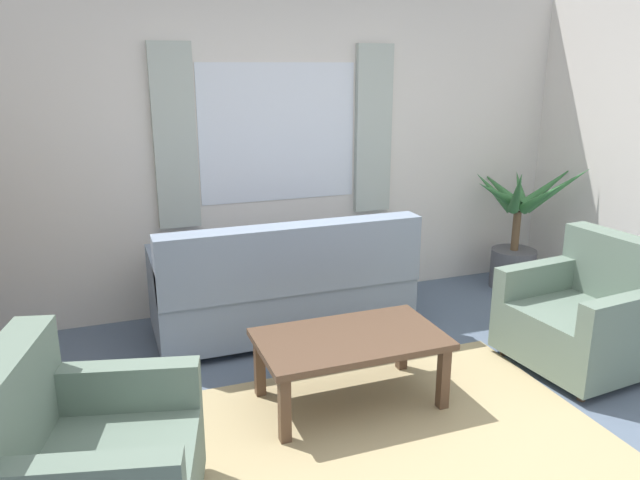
{
  "coord_description": "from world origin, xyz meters",
  "views": [
    {
      "loc": [
        -1.41,
        -2.57,
        1.98
      ],
      "look_at": [
        -0.2,
        0.7,
        0.97
      ],
      "focal_mm": 34.15,
      "sensor_mm": 36.0,
      "label": 1
    }
  ],
  "objects_px": {
    "armchair_left": "(83,468)",
    "coffee_table": "(350,345)",
    "potted_plant": "(517,235)",
    "couch": "(284,288)",
    "armchair_right": "(587,316)"
  },
  "relations": [
    {
      "from": "armchair_right",
      "to": "potted_plant",
      "type": "xyz_separation_m",
      "value": [
        0.51,
        1.42,
        0.14
      ]
    },
    {
      "from": "armchair_left",
      "to": "coffee_table",
      "type": "bearing_deg",
      "value": -52.85
    },
    {
      "from": "couch",
      "to": "armchair_right",
      "type": "xyz_separation_m",
      "value": [
        1.77,
        -1.18,
        -0.01
      ]
    },
    {
      "from": "couch",
      "to": "armchair_left",
      "type": "bearing_deg",
      "value": 50.74
    },
    {
      "from": "coffee_table",
      "to": "potted_plant",
      "type": "bearing_deg",
      "value": 30.94
    },
    {
      "from": "armchair_left",
      "to": "armchair_right",
      "type": "height_order",
      "value": "same"
    },
    {
      "from": "couch",
      "to": "armchair_right",
      "type": "relative_size",
      "value": 2.07
    },
    {
      "from": "couch",
      "to": "potted_plant",
      "type": "height_order",
      "value": "potted_plant"
    },
    {
      "from": "armchair_left",
      "to": "coffee_table",
      "type": "distance_m",
      "value": 1.62
    },
    {
      "from": "coffee_table",
      "to": "armchair_right",
      "type": "bearing_deg",
      "value": -3.32
    },
    {
      "from": "coffee_table",
      "to": "couch",
      "type": "bearing_deg",
      "value": 94.17
    },
    {
      "from": "couch",
      "to": "armchair_left",
      "type": "distance_m",
      "value": 2.22
    },
    {
      "from": "armchair_left",
      "to": "potted_plant",
      "type": "relative_size",
      "value": 0.83
    },
    {
      "from": "potted_plant",
      "to": "couch",
      "type": "bearing_deg",
      "value": -174.1
    },
    {
      "from": "armchair_right",
      "to": "coffee_table",
      "type": "relative_size",
      "value": 0.83
    }
  ]
}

